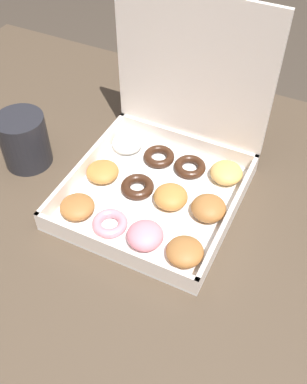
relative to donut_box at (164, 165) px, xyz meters
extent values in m
plane|color=#42382D|center=(-0.07, -0.11, -0.76)|extent=(8.00, 8.00, 0.00)
cube|color=#4C3D2D|center=(-0.07, -0.11, -0.07)|extent=(1.23, 1.01, 0.03)
cylinder|color=#4C3D2D|center=(-0.64, 0.34, -0.42)|extent=(0.06, 0.06, 0.67)
cube|color=white|center=(0.00, -0.04, -0.05)|extent=(0.30, 0.31, 0.01)
cube|color=silver|center=(0.00, -0.19, -0.03)|extent=(0.30, 0.01, 0.04)
cube|color=silver|center=(0.00, 0.12, -0.03)|extent=(0.30, 0.01, 0.04)
cube|color=silver|center=(-0.15, -0.04, -0.03)|extent=(0.01, 0.31, 0.04)
cube|color=silver|center=(0.14, -0.04, -0.03)|extent=(0.01, 0.31, 0.04)
cube|color=silver|center=(0.00, 0.12, 0.13)|extent=(0.30, 0.01, 0.28)
ellipsoid|color=#9E6633|center=(-0.11, -0.13, -0.04)|extent=(0.06, 0.06, 0.03)
torus|color=pink|center=(-0.04, -0.13, -0.04)|extent=(0.06, 0.06, 0.02)
ellipsoid|color=pink|center=(0.03, -0.14, -0.03)|extent=(0.06, 0.06, 0.04)
ellipsoid|color=#9E6633|center=(0.10, -0.14, -0.03)|extent=(0.06, 0.06, 0.03)
ellipsoid|color=#B77A38|center=(-0.11, -0.03, -0.04)|extent=(0.06, 0.06, 0.03)
torus|color=#381E11|center=(-0.04, -0.03, -0.04)|extent=(0.06, 0.06, 0.02)
ellipsoid|color=#B77A38|center=(0.03, -0.04, -0.03)|extent=(0.06, 0.06, 0.03)
ellipsoid|color=#9E6633|center=(0.10, -0.03, -0.03)|extent=(0.06, 0.06, 0.04)
ellipsoid|color=white|center=(-0.11, 0.06, -0.04)|extent=(0.06, 0.06, 0.03)
torus|color=#381E11|center=(-0.04, 0.06, -0.04)|extent=(0.06, 0.06, 0.02)
torus|color=#381E11|center=(0.03, 0.06, -0.04)|extent=(0.06, 0.06, 0.02)
ellipsoid|color=tan|center=(0.10, 0.07, -0.03)|extent=(0.06, 0.06, 0.03)
cylinder|color=#232328|center=(-0.27, -0.05, 0.00)|extent=(0.09, 0.09, 0.11)
cylinder|color=black|center=(-0.27, -0.05, 0.05)|extent=(0.08, 0.08, 0.01)
camera|label=1|loc=(0.24, -0.54, 0.57)|focal=42.00mm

